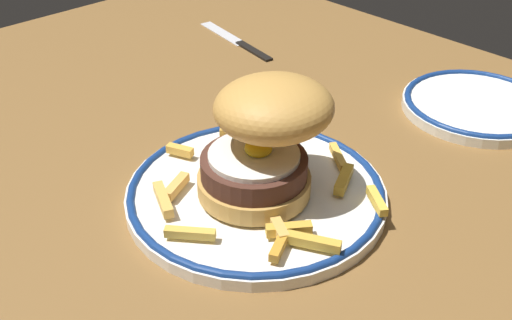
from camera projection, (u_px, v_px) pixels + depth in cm
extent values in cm
cube|color=brown|center=(271.00, 220.00, 61.08)|extent=(124.79, 97.34, 4.00)
cylinder|color=white|center=(256.00, 194.00, 60.24)|extent=(25.31, 25.31, 1.20)
torus|color=navy|center=(256.00, 189.00, 59.91)|extent=(24.91, 24.91, 0.80)
cylinder|color=gold|center=(254.00, 183.00, 58.48)|extent=(10.77, 10.77, 1.80)
cylinder|color=#46281E|center=(254.00, 167.00, 57.43)|extent=(10.03, 10.03, 2.03)
cylinder|color=white|center=(254.00, 155.00, 56.73)|extent=(8.53, 8.53, 0.50)
ellipsoid|color=yellow|center=(258.00, 148.00, 56.52)|extent=(2.60, 2.60, 1.40)
ellipsoid|color=#C89144|center=(274.00, 107.00, 55.43)|extent=(13.35, 13.13, 6.02)
cube|color=#E2A94E|center=(176.00, 186.00, 58.87)|extent=(2.39, 3.80, 0.91)
cube|color=orange|center=(279.00, 247.00, 51.64)|extent=(2.15, 3.11, 0.82)
cube|color=gold|center=(377.00, 201.00, 57.04)|extent=(3.70, 2.83, 0.81)
cube|color=gold|center=(289.00, 229.00, 53.51)|extent=(3.12, 3.80, 0.94)
cube|color=gold|center=(338.00, 157.00, 63.36)|extent=(4.12, 3.14, 0.74)
cube|color=#EDBA44|center=(243.00, 140.00, 65.99)|extent=(3.97, 2.07, 0.79)
cube|color=gold|center=(344.00, 179.00, 59.75)|extent=(2.83, 4.33, 0.99)
cube|color=gold|center=(314.00, 242.00, 52.13)|extent=(4.56, 3.04, 0.90)
cube|color=gold|center=(192.00, 235.00, 52.97)|extent=(3.93, 3.50, 0.81)
cube|color=gold|center=(225.00, 125.00, 67.11)|extent=(3.10, 3.25, 0.79)
cube|color=gold|center=(279.00, 229.00, 53.55)|extent=(3.14, 2.22, 0.94)
cube|color=gold|center=(180.00, 150.00, 64.23)|extent=(2.99, 1.95, 0.87)
cube|color=#E6AD4E|center=(163.00, 199.00, 57.10)|extent=(4.77, 2.79, 0.94)
cube|color=#EDA94B|center=(237.00, 142.00, 65.72)|extent=(4.27, 3.03, 0.80)
cube|color=gold|center=(269.00, 128.00, 68.00)|extent=(3.03, 2.97, 0.98)
cylinder|color=white|center=(477.00, 106.00, 75.26)|extent=(17.88, 17.88, 1.20)
torus|color=navy|center=(477.00, 102.00, 74.93)|extent=(17.48, 17.48, 0.80)
cube|color=black|center=(254.00, 50.00, 90.32)|extent=(8.09, 2.44, 0.70)
cube|color=silver|center=(223.00, 33.00, 96.23)|extent=(11.15, 3.50, 0.24)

